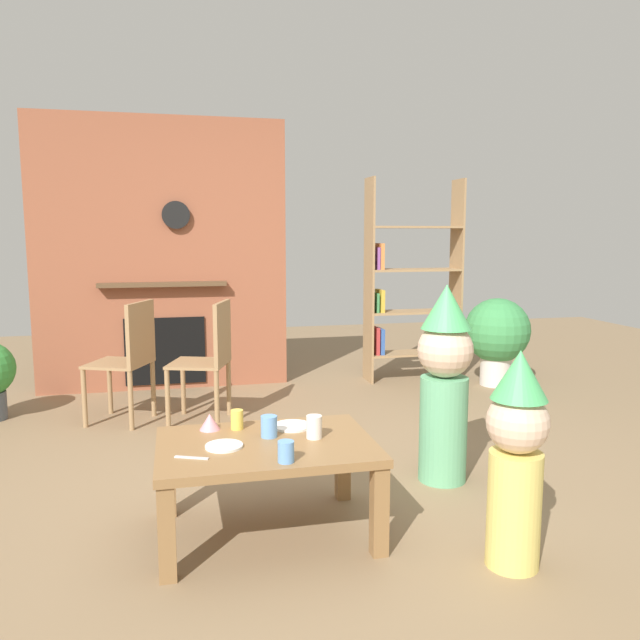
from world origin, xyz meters
name	(u,v)px	position (x,y,z in m)	size (l,w,h in m)	color
ground_plane	(310,492)	(0.00, 0.00, 0.00)	(12.00, 12.00, 0.00)	#846B4C
brick_fireplace_feature	(162,256)	(-0.78, 2.60, 1.19)	(2.20, 0.28, 2.40)	#935138
bookshelf	(407,289)	(1.47, 2.40, 0.87)	(0.90, 0.28, 1.90)	#9E7A51
coffee_table	(266,457)	(-0.29, -0.41, 0.37)	(0.98, 0.69, 0.44)	olive
paper_cup_near_left	(286,452)	(-0.25, -0.68, 0.49)	(0.07, 0.07, 0.09)	#669EE0
paper_cup_near_right	(314,427)	(-0.07, -0.41, 0.50)	(0.07, 0.07, 0.11)	silver
paper_cup_center	(237,420)	(-0.40, -0.19, 0.49)	(0.06, 0.06, 0.10)	#F2CC4C
paper_cup_far_left	(269,426)	(-0.27, -0.34, 0.49)	(0.08, 0.08, 0.10)	#669EE0
paper_plate_front	(224,446)	(-0.49, -0.44, 0.45)	(0.17, 0.17, 0.01)	white
paper_plate_rear	(292,426)	(-0.14, -0.22, 0.45)	(0.19, 0.19, 0.01)	white
birthday_cake_slice	(210,422)	(-0.53, -0.17, 0.48)	(0.10, 0.10, 0.08)	pink
table_fork	(192,458)	(-0.63, -0.55, 0.45)	(0.15, 0.02, 0.01)	silver
child_with_cone_hat	(516,454)	(0.67, -0.93, 0.49)	(0.26, 0.26, 0.92)	#E0CC66
child_in_pink	(445,379)	(0.77, 0.00, 0.59)	(0.31, 0.31, 1.11)	#66B27F
dining_chair_left	(130,354)	(-1.02, 1.54, 0.51)	(0.53, 0.53, 0.90)	#9E7A51
dining_chair_middle	(210,354)	(-0.44, 1.42, 0.51)	(0.51, 0.51, 0.90)	#9E7A51
potted_plant_tall	(497,334)	(2.19, 1.98, 0.48)	(0.59, 0.59, 0.81)	beige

